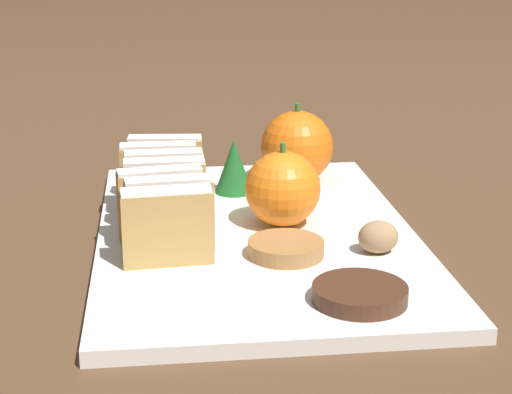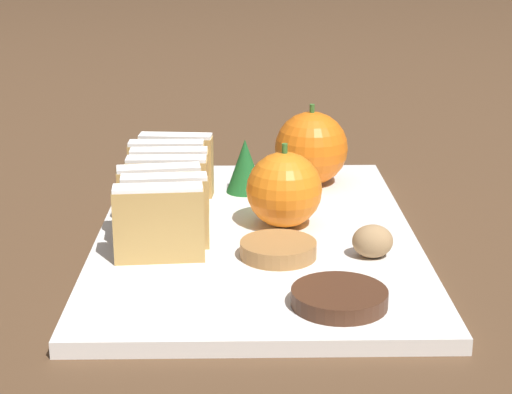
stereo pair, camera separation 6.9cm
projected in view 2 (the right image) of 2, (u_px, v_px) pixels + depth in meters
ground_plane at (256, 243)px, 0.74m from camera, size 6.00×6.00×0.00m
serving_platter at (256, 236)px, 0.74m from camera, size 0.27×0.41×0.01m
stollen_slice_front at (159, 223)px, 0.66m from camera, size 0.07×0.02×0.06m
stollen_slice_second at (165, 212)px, 0.69m from camera, size 0.07×0.03×0.06m
stollen_slice_third at (160, 201)px, 0.72m from camera, size 0.07×0.03×0.06m
stollen_slice_fourth at (167, 191)px, 0.74m from camera, size 0.07×0.02×0.06m
stollen_slice_fifth at (170, 182)px, 0.77m from camera, size 0.07×0.02×0.06m
stollen_slice_sixth at (167, 173)px, 0.80m from camera, size 0.07×0.02×0.06m
stollen_slice_back at (176, 165)px, 0.83m from camera, size 0.07×0.03×0.06m
orange_near at (311, 148)px, 0.86m from camera, size 0.07×0.07×0.08m
orange_far at (284, 190)px, 0.74m from camera, size 0.07×0.07×0.07m
walnut at (373, 241)px, 0.68m from camera, size 0.03×0.03×0.03m
chocolate_cookie at (339, 298)px, 0.59m from camera, size 0.07×0.07×0.01m
gingerbread_cookie at (278, 249)px, 0.68m from camera, size 0.06×0.06×0.01m
evergreen_sprig at (245, 166)px, 0.84m from camera, size 0.04×0.04×0.05m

